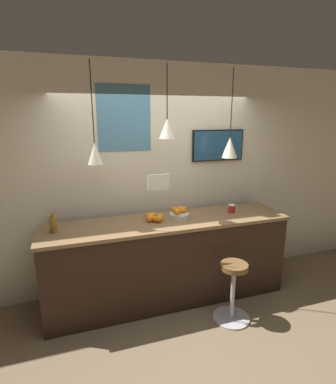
{
  "coord_description": "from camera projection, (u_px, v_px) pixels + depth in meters",
  "views": [
    {
      "loc": [
        -1.06,
        -2.48,
        2.26
      ],
      "look_at": [
        0.0,
        0.74,
        1.39
      ],
      "focal_mm": 28.0,
      "sensor_mm": 36.0,
      "label": 1
    }
  ],
  "objects": [
    {
      "name": "fruit_bowl",
      "position": [
        179.0,
        214.0,
        3.65
      ],
      "size": [
        0.24,
        0.24,
        0.14
      ],
      "color": "beige",
      "rests_on": "service_counter"
    },
    {
      "name": "hanging_menu_board",
      "position": [
        159.0,
        182.0,
        3.14
      ],
      "size": [
        0.24,
        0.01,
        0.17
      ],
      "color": "white"
    },
    {
      "name": "pendant_lamp_middle",
      "position": [
        167.0,
        129.0,
        3.35
      ],
      "size": [
        0.18,
        0.18,
        0.79
      ],
      "color": "black"
    },
    {
      "name": "service_counter",
      "position": [
        168.0,
        260.0,
        3.72
      ],
      "size": [
        2.96,
        0.71,
        1.04
      ],
      "color": "black",
      "rests_on": "ground_plane"
    },
    {
      "name": "pendant_lamp_left",
      "position": [
        95.0,
        153.0,
        3.17
      ],
      "size": [
        0.16,
        0.16,
        1.05
      ],
      "color": "black"
    },
    {
      "name": "pendant_lamp_right",
      "position": [
        230.0,
        147.0,
        3.65
      ],
      "size": [
        0.19,
        0.19,
        1.05
      ],
      "color": "black"
    },
    {
      "name": "juice_bottle",
      "position": [
        54.0,
        224.0,
        3.2
      ],
      "size": [
        0.08,
        0.08,
        0.22
      ],
      "color": "olive",
      "rests_on": "service_counter"
    },
    {
      "name": "wall_poster",
      "position": [
        124.0,
        119.0,
        3.56
      ],
      "size": [
        0.64,
        0.01,
        0.77
      ],
      "color": "teal"
    },
    {
      "name": "mounted_tv",
      "position": [
        218.0,
        145.0,
        4.01
      ],
      "size": [
        0.74,
        0.04,
        0.41
      ],
      "color": "black"
    },
    {
      "name": "spread_jar",
      "position": [
        232.0,
        209.0,
        3.86
      ],
      "size": [
        0.09,
        0.09,
        0.11
      ],
      "color": "red",
      "rests_on": "service_counter"
    },
    {
      "name": "ground_plane",
      "position": [
        190.0,
        336.0,
        3.17
      ],
      "size": [
        14.0,
        14.0,
        0.0
      ],
      "primitive_type": "plane",
      "color": "#756047"
    },
    {
      "name": "bar_stool",
      "position": [
        233.0,
        287.0,
        3.34
      ],
      "size": [
        0.42,
        0.42,
        0.69
      ],
      "color": "#B7B7BC",
      "rests_on": "ground_plane"
    },
    {
      "name": "orange_pile",
      "position": [
        154.0,
        217.0,
        3.57
      ],
      "size": [
        0.22,
        0.25,
        0.09
      ],
      "color": "orange",
      "rests_on": "service_counter"
    },
    {
      "name": "back_wall",
      "position": [
        157.0,
        179.0,
        3.91
      ],
      "size": [
        8.0,
        0.06,
        2.9
      ],
      "color": "beige",
      "rests_on": "ground_plane"
    }
  ]
}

